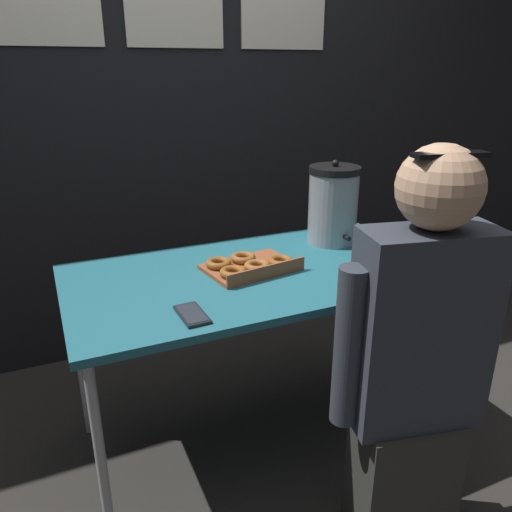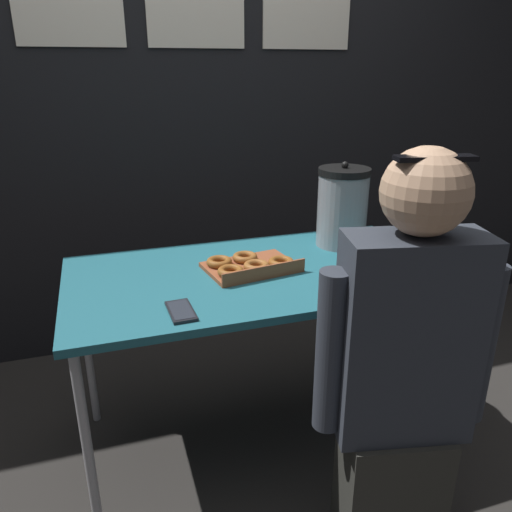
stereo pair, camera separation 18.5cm
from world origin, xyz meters
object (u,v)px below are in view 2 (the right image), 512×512
at_px(cell_phone, 181,311).
at_px(person_seated, 403,377).
at_px(donut_box, 249,265).
at_px(coffee_urn, 342,207).

xyz_separation_m(cell_phone, person_seated, (0.58, -0.36, -0.13)).
relative_size(donut_box, coffee_urn, 1.02).
bearing_deg(person_seated, donut_box, -54.33).
xyz_separation_m(coffee_urn, person_seated, (-0.19, -0.78, -0.29)).
distance_m(coffee_urn, person_seated, 0.85).
xyz_separation_m(donut_box, person_seated, (0.27, -0.62, -0.14)).
relative_size(cell_phone, person_seated, 0.12).
bearing_deg(coffee_urn, cell_phone, -150.98).
bearing_deg(donut_box, person_seated, -75.34).
xyz_separation_m(donut_box, coffee_urn, (0.46, 0.16, 0.15)).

